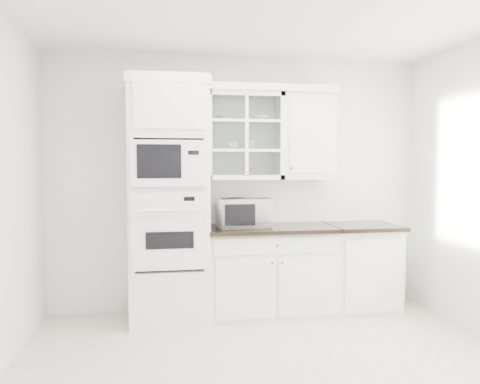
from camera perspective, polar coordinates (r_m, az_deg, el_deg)
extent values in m
cube|color=beige|center=(3.68, 4.52, -21.58)|extent=(4.00, 3.50, 0.01)
cube|color=white|center=(5.04, -0.16, 1.03)|extent=(4.00, 0.02, 2.70)
cube|color=white|center=(3.52, 4.74, 22.15)|extent=(4.00, 3.50, 0.02)
cube|color=white|center=(4.67, -8.64, -1.04)|extent=(0.76, 0.65, 2.40)
cube|color=white|center=(4.37, -8.56, -4.77)|extent=(0.70, 0.03, 0.72)
cube|color=black|center=(4.36, -8.54, -5.84)|extent=(0.44, 0.01, 0.16)
cube|color=white|center=(4.33, -8.63, 3.46)|extent=(0.70, 0.03, 0.43)
cube|color=black|center=(4.31, -9.83, 3.71)|extent=(0.40, 0.01, 0.31)
cube|color=white|center=(4.94, 3.65, -9.70)|extent=(1.30, 0.60, 0.88)
cube|color=black|center=(4.82, 3.76, -4.46)|extent=(1.32, 0.67, 0.04)
cube|color=white|center=(5.25, 14.48, -9.02)|extent=(0.70, 0.60, 0.88)
cube|color=black|center=(5.14, 14.72, -4.08)|extent=(0.72, 0.67, 0.04)
cube|color=white|center=(4.90, 0.48, 6.81)|extent=(0.80, 0.33, 0.90)
cube|color=white|center=(4.89, 0.48, 5.06)|extent=(0.74, 0.29, 0.02)
cube|color=white|center=(4.91, 0.49, 8.55)|extent=(0.74, 0.29, 0.02)
cube|color=white|center=(5.06, 8.09, 6.67)|extent=(0.55, 0.33, 0.90)
cube|color=white|center=(4.91, -0.70, 12.49)|extent=(2.14, 0.38, 0.07)
imported|color=white|center=(4.76, 0.39, -2.50)|extent=(0.55, 0.47, 0.30)
imported|color=white|center=(4.89, -1.64, 8.98)|extent=(0.24, 0.24, 0.05)
imported|color=white|center=(4.93, 2.53, 8.97)|extent=(0.19, 0.19, 0.05)
imported|color=white|center=(4.89, -0.85, 5.67)|extent=(0.11, 0.11, 0.09)
imported|color=white|center=(4.91, 1.34, 5.70)|extent=(0.11, 0.11, 0.09)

